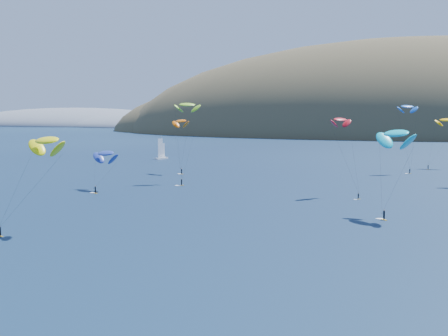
% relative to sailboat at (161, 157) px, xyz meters
% --- Properties ---
extents(ground, '(2800.00, 2800.00, 0.00)m').
position_rel_sailboat_xyz_m(ground, '(82.44, -202.98, -0.94)').
color(ground, black).
rests_on(ground, ground).
extents(island, '(730.00, 300.00, 210.00)m').
position_rel_sailboat_xyz_m(island, '(121.84, 359.38, -11.68)').
color(island, '#3D3526').
rests_on(island, ground).
extents(headland, '(460.00, 250.00, 60.00)m').
position_rel_sailboat_xyz_m(headland, '(-362.82, 547.10, -4.30)').
color(headland, slate).
rests_on(headland, ground).
extents(sailboat, '(9.49, 8.31, 11.37)m').
position_rel_sailboat_xyz_m(sailboat, '(0.00, 0.00, 0.00)').
color(sailboat, white).
rests_on(sailboat, ground).
extents(kitesurfer_1, '(9.32, 9.99, 21.92)m').
position_rel_sailboat_xyz_m(kitesurfer_1, '(33.18, -55.25, 18.56)').
color(kitesurfer_1, gold).
rests_on(kitesurfer_1, ground).
extents(kitesurfer_2, '(11.44, 14.04, 20.77)m').
position_rel_sailboat_xyz_m(kitesurfer_2, '(51.04, -167.61, 16.90)').
color(kitesurfer_2, gold).
rests_on(kitesurfer_2, ground).
extents(kitesurfer_3, '(9.08, 15.57, 27.86)m').
position_rel_sailboat_xyz_m(kitesurfer_3, '(46.66, -82.06, 24.48)').
color(kitesurfer_3, gold).
rests_on(kitesurfer_3, ground).
extents(kitesurfer_4, '(8.95, 8.18, 27.31)m').
position_rel_sailboat_xyz_m(kitesurfer_4, '(114.27, -28.14, 24.02)').
color(kitesurfer_4, gold).
rests_on(kitesurfer_4, ground).
extents(kitesurfer_5, '(11.70, 12.34, 21.90)m').
position_rel_sailboat_xyz_m(kitesurfer_5, '(116.02, -130.23, 17.72)').
color(kitesurfer_5, gold).
rests_on(kitesurfer_5, ground).
extents(kitesurfer_9, '(10.09, 11.51, 23.15)m').
position_rel_sailboat_xyz_m(kitesurfer_9, '(99.24, -98.74, 20.15)').
color(kitesurfer_9, gold).
rests_on(kitesurfer_9, ground).
extents(kitesurfer_10, '(11.39, 14.20, 13.77)m').
position_rel_sailboat_xyz_m(kitesurfer_10, '(30.89, -108.47, 9.93)').
color(kitesurfer_10, gold).
rests_on(kitesurfer_10, ground).
extents(kitesurfer_11, '(11.65, 12.16, 22.07)m').
position_rel_sailboat_xyz_m(kitesurfer_11, '(128.82, -2.16, 18.68)').
color(kitesurfer_11, gold).
rests_on(kitesurfer_11, ground).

